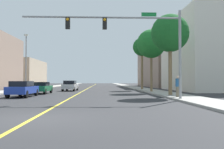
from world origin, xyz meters
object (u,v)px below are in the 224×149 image
Objects in this scene: palm_near at (170,34)px; traffic_signal_mast at (131,34)px; car_blue at (23,89)px; car_silver at (70,86)px; palm_mid at (151,44)px; pedestrian at (178,86)px; street_lamp at (26,59)px; car_green at (41,87)px; palm_far at (142,48)px.

traffic_signal_mast is at bearing -131.83° from palm_near.
car_silver is (2.55, 13.26, 0.01)m from car_blue.
car_blue is (-9.14, 4.52, -4.13)m from traffic_signal_mast.
palm_mid is 1.74× the size of car_silver.
street_lamp is at bearing -124.72° from pedestrian.
palm_mid reaches higher than car_blue.
palm_mid is (-0.18, 7.85, 0.18)m from palm_near.
car_blue is 5.62m from car_green.
palm_near reaches higher than traffic_signal_mast.
traffic_signal_mast is 13.09m from palm_mid.
pedestrian is (0.11, -10.38, -4.95)m from palm_mid.
palm_far is 1.79× the size of car_blue.
traffic_signal_mast is 1.42× the size of street_lamp.
palm_mid is 1.72× the size of car_blue.
traffic_signal_mast is 2.64× the size of car_silver.
car_green is at bearing -169.83° from palm_mid.
palm_far is at bearing 38.12° from car_green.
palm_far is (0.12, 7.84, 0.60)m from palm_mid.
palm_near is 15.71m from palm_far.
palm_near reaches higher than pedestrian.
palm_mid is at bearing 30.94° from car_blue.
pedestrian reaches higher than car_green.
palm_mid reaches higher than car_silver.
palm_mid is (3.93, 12.44, 1.07)m from traffic_signal_mast.
palm_mid is 7.87m from palm_far.
car_green is (-13.00, 5.54, -5.07)m from palm_near.
car_blue is 13.41m from pedestrian.
street_lamp is 1.84× the size of car_blue.
palm_far reaches higher than palm_mid.
street_lamp is at bearing 105.29° from car_blue.
pedestrian is (13.18, -2.46, 0.25)m from car_blue.
palm_mid is at bearing 10.20° from car_green.
traffic_signal_mast is 2.66× the size of car_green.
car_blue is at bearing 153.66° from traffic_signal_mast.
palm_near is at bearing -88.71° from palm_mid.
palm_far reaches higher than pedestrian.
palm_near is 1.71× the size of car_green.
palm_far is 12.36m from car_silver.
street_lamp is at bearing 124.69° from traffic_signal_mast.
car_silver is at bearing 78.87° from car_blue.
car_green is at bearing 87.23° from car_blue.
palm_near is at bearing -23.07° from car_green.
palm_near is 4.38× the size of pedestrian.
car_silver is 18.98m from pedestrian.
car_green is at bearing -112.12° from pedestrian.
car_silver is 2.58× the size of pedestrian.
pedestrian reaches higher than car_silver.
pedestrian is at bearing -89.40° from palm_mid.
palm_near is 15.01m from car_green.
car_green is (-12.82, -2.30, -5.24)m from palm_mid.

